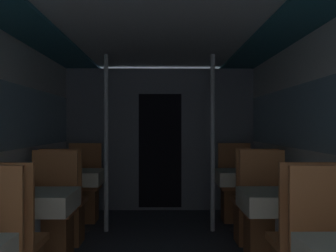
% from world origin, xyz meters
% --- Properties ---
extents(wall_right, '(0.05, 8.51, 2.12)m').
position_xyz_m(wall_right, '(1.43, 2.85, 1.10)').
color(wall_right, silver).
rests_on(wall_right, ground_plane).
extents(ceiling_panel, '(2.86, 8.51, 0.07)m').
position_xyz_m(ceiling_panel, '(0.00, 2.85, 2.16)').
color(ceiling_panel, silver).
rests_on(ceiling_panel, wall_left).
extents(bulkhead_far, '(2.80, 0.09, 2.12)m').
position_xyz_m(bulkhead_far, '(0.00, 5.94, 1.06)').
color(bulkhead_far, slate).
rests_on(bulkhead_far, ground_plane).
extents(dining_table_left_1, '(0.66, 0.66, 0.73)m').
position_xyz_m(dining_table_left_1, '(-1.02, 2.72, 0.61)').
color(dining_table_left_1, '#4C4C51').
rests_on(dining_table_left_1, ground_plane).
extents(chair_left_far_1, '(0.44, 0.44, 1.03)m').
position_xyz_m(chair_left_far_1, '(-1.02, 3.32, 0.31)').
color(chair_left_far_1, '#9C5B31').
rests_on(chair_left_far_1, ground_plane).
extents(dining_table_left_2, '(0.66, 0.66, 0.73)m').
position_xyz_m(dining_table_left_2, '(-1.02, 4.51, 0.61)').
color(dining_table_left_2, '#4C4C51').
rests_on(dining_table_left_2, ground_plane).
extents(chair_left_near_2, '(0.44, 0.44, 1.03)m').
position_xyz_m(chair_left_near_2, '(-1.02, 3.91, 0.31)').
color(chair_left_near_2, '#9C5B31').
rests_on(chair_left_near_2, ground_plane).
extents(chair_left_far_2, '(0.44, 0.44, 1.03)m').
position_xyz_m(chair_left_far_2, '(-1.02, 5.11, 0.31)').
color(chair_left_far_2, '#9C5B31').
rests_on(chair_left_far_2, ground_plane).
extents(support_pole_left_2, '(0.05, 0.05, 2.12)m').
position_xyz_m(support_pole_left_2, '(-0.64, 4.51, 1.06)').
color(support_pole_left_2, silver).
rests_on(support_pole_left_2, ground_plane).
extents(dining_table_right_1, '(0.66, 0.66, 0.73)m').
position_xyz_m(dining_table_right_1, '(1.02, 2.72, 0.61)').
color(dining_table_right_1, '#4C4C51').
rests_on(dining_table_right_1, ground_plane).
extents(chair_right_far_1, '(0.44, 0.44, 1.03)m').
position_xyz_m(chair_right_far_1, '(1.02, 3.32, 0.31)').
color(chair_right_far_1, '#9C5B31').
rests_on(chair_right_far_1, ground_plane).
extents(dining_table_right_2, '(0.66, 0.66, 0.73)m').
position_xyz_m(dining_table_right_2, '(1.02, 4.51, 0.61)').
color(dining_table_right_2, '#4C4C51').
rests_on(dining_table_right_2, ground_plane).
extents(chair_right_near_2, '(0.44, 0.44, 1.03)m').
position_xyz_m(chair_right_near_2, '(1.02, 3.91, 0.31)').
color(chair_right_near_2, '#9C5B31').
rests_on(chair_right_near_2, ground_plane).
extents(chair_right_far_2, '(0.44, 0.44, 1.03)m').
position_xyz_m(chair_right_far_2, '(1.02, 5.11, 0.31)').
color(chair_right_far_2, '#9C5B31').
rests_on(chair_right_far_2, ground_plane).
extents(support_pole_right_2, '(0.05, 0.05, 2.12)m').
position_xyz_m(support_pole_right_2, '(0.64, 4.51, 1.06)').
color(support_pole_right_2, silver).
rests_on(support_pole_right_2, ground_plane).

